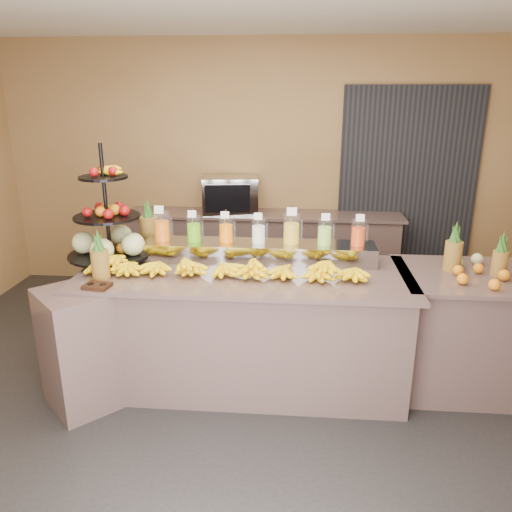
# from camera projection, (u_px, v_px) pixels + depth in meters

# --- Properties ---
(ground) EXTENTS (6.00, 6.00, 0.00)m
(ground) POSITION_uv_depth(u_px,v_px,m) (242.00, 401.00, 3.77)
(ground) COLOR black
(ground) RESTS_ON ground
(room_envelope) EXTENTS (6.04, 5.02, 2.82)m
(room_envelope) POSITION_uv_depth(u_px,v_px,m) (274.00, 139.00, 3.91)
(room_envelope) COLOR olive
(room_envelope) RESTS_ON ground
(buffet_counter) EXTENTS (2.75, 1.25, 0.93)m
(buffet_counter) POSITION_uv_depth(u_px,v_px,m) (230.00, 329.00, 3.88)
(buffet_counter) COLOR #8B6864
(buffet_counter) RESTS_ON ground
(right_counter) EXTENTS (1.08, 0.88, 0.93)m
(right_counter) POSITION_uv_depth(u_px,v_px,m) (464.00, 330.00, 3.87)
(right_counter) COLOR #8B6864
(right_counter) RESTS_ON ground
(back_ledge) EXTENTS (3.10, 0.55, 0.93)m
(back_ledge) POSITION_uv_depth(u_px,v_px,m) (263.00, 252.00, 5.75)
(back_ledge) COLOR #8B6864
(back_ledge) RESTS_ON ground
(pitcher_tray) EXTENTS (1.85, 0.30, 0.15)m
(pitcher_tray) POSITION_uv_depth(u_px,v_px,m) (259.00, 252.00, 4.00)
(pitcher_tray) COLOR gray
(pitcher_tray) RESTS_ON buffet_counter
(juice_pitcher_orange_a) EXTENTS (0.13, 0.13, 0.31)m
(juice_pitcher_orange_a) POSITION_uv_depth(u_px,v_px,m) (162.00, 228.00, 4.01)
(juice_pitcher_orange_a) COLOR silver
(juice_pitcher_orange_a) RESTS_ON pitcher_tray
(juice_pitcher_green) EXTENTS (0.11, 0.12, 0.27)m
(juice_pitcher_green) POSITION_uv_depth(u_px,v_px,m) (194.00, 230.00, 3.99)
(juice_pitcher_green) COLOR silver
(juice_pitcher_green) RESTS_ON pitcher_tray
(juice_pitcher_orange_b) EXTENTS (0.11, 0.12, 0.27)m
(juice_pitcher_orange_b) POSITION_uv_depth(u_px,v_px,m) (226.00, 231.00, 3.97)
(juice_pitcher_orange_b) COLOR silver
(juice_pitcher_orange_b) RESTS_ON pitcher_tray
(juice_pitcher_milk) EXTENTS (0.11, 0.11, 0.26)m
(juice_pitcher_milk) POSITION_uv_depth(u_px,v_px,m) (259.00, 232.00, 3.95)
(juice_pitcher_milk) COLOR silver
(juice_pitcher_milk) RESTS_ON pitcher_tray
(juice_pitcher_lemon) EXTENTS (0.13, 0.13, 0.32)m
(juice_pitcher_lemon) POSITION_uv_depth(u_px,v_px,m) (292.00, 231.00, 3.92)
(juice_pitcher_lemon) COLOR silver
(juice_pitcher_lemon) RESTS_ON pitcher_tray
(juice_pitcher_lime) EXTENTS (0.11, 0.12, 0.27)m
(juice_pitcher_lime) POSITION_uv_depth(u_px,v_px,m) (325.00, 233.00, 3.91)
(juice_pitcher_lime) COLOR silver
(juice_pitcher_lime) RESTS_ON pitcher_tray
(juice_pitcher_orange_c) EXTENTS (0.11, 0.12, 0.27)m
(juice_pitcher_orange_c) POSITION_uv_depth(u_px,v_px,m) (358.00, 234.00, 3.88)
(juice_pitcher_orange_c) COLOR silver
(juice_pitcher_orange_c) RESTS_ON pitcher_tray
(banana_heap) EXTENTS (2.17, 0.20, 0.18)m
(banana_heap) POSITION_uv_depth(u_px,v_px,m) (222.00, 266.00, 3.68)
(banana_heap) COLOR yellow
(banana_heap) RESTS_ON buffet_counter
(fruit_stand) EXTENTS (0.81, 0.81, 0.93)m
(fruit_stand) POSITION_uv_depth(u_px,v_px,m) (114.00, 232.00, 3.95)
(fruit_stand) COLOR black
(fruit_stand) RESTS_ON buffet_counter
(condiment_caddy) EXTENTS (0.19, 0.16, 0.03)m
(condiment_caddy) POSITION_uv_depth(u_px,v_px,m) (97.00, 286.00, 3.46)
(condiment_caddy) COLOR black
(condiment_caddy) RESTS_ON buffet_counter
(pineapple_left_a) EXTENTS (0.13, 0.13, 0.38)m
(pineapple_left_a) POSITION_uv_depth(u_px,v_px,m) (100.00, 261.00, 3.59)
(pineapple_left_a) COLOR brown
(pineapple_left_a) RESTS_ON buffet_counter
(pineapple_left_b) EXTENTS (0.15, 0.15, 0.45)m
(pineapple_left_b) POSITION_uv_depth(u_px,v_px,m) (149.00, 230.00, 4.26)
(pineapple_left_b) COLOR brown
(pineapple_left_b) RESTS_ON buffet_counter
(right_fruit_pile) EXTENTS (0.43, 0.41, 0.23)m
(right_fruit_pile) POSITION_uv_depth(u_px,v_px,m) (477.00, 268.00, 3.64)
(right_fruit_pile) COLOR brown
(right_fruit_pile) RESTS_ON right_counter
(oven_warmer) EXTENTS (0.66, 0.50, 0.40)m
(oven_warmer) POSITION_uv_depth(u_px,v_px,m) (230.00, 195.00, 5.58)
(oven_warmer) COLOR gray
(oven_warmer) RESTS_ON back_ledge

